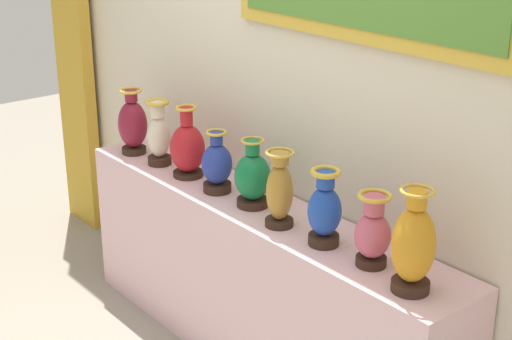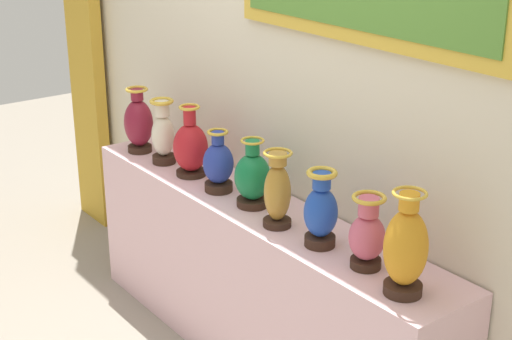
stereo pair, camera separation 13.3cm
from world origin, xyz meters
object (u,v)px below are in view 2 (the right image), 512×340
object	(u,v)px
vase_ivory	(163,134)
vase_cobalt	(218,165)
vase_emerald	(253,178)
vase_sapphire	(321,211)
vase_crimson	(191,147)
vase_amber	(406,248)
vase_rose	(367,235)
vase_ochre	(277,191)
vase_burgundy	(139,123)

from	to	relation	value
vase_ivory	vase_cobalt	world-z (taller)	vase_ivory
vase_emerald	vase_sapphire	world-z (taller)	vase_sapphire
vase_crimson	vase_amber	world-z (taller)	vase_amber
vase_crimson	vase_rose	world-z (taller)	vase_crimson
vase_ivory	vase_ochre	world-z (taller)	vase_ivory
vase_cobalt	vase_amber	xyz separation A→B (m)	(1.25, -0.02, 0.05)
vase_amber	vase_cobalt	bearing A→B (deg)	178.87
vase_ivory	vase_emerald	bearing A→B (deg)	2.46
vase_crimson	vase_ochre	bearing A→B (deg)	-2.55
vase_burgundy	vase_sapphire	size ratio (longest dim) A/B	1.09
vase_cobalt	vase_ochre	xyz separation A→B (m)	(0.50, -0.03, 0.03)
vase_ivory	vase_crimson	bearing A→B (deg)	4.29
vase_sapphire	vase_crimson	bearing A→B (deg)	179.34
vase_rose	vase_burgundy	bearing A→B (deg)	-178.83
vase_ivory	vase_emerald	world-z (taller)	vase_ivory
vase_crimson	vase_amber	distance (m)	1.51
vase_ochre	vase_sapphire	xyz separation A→B (m)	(0.26, 0.02, -0.01)
vase_cobalt	vase_ochre	world-z (taller)	vase_ochre
vase_ivory	vase_cobalt	xyz separation A→B (m)	(0.51, 0.01, -0.03)
vase_ivory	vase_ochre	xyz separation A→B (m)	(1.00, -0.02, 0.00)
vase_burgundy	vase_sapphire	world-z (taller)	vase_burgundy
vase_crimson	vase_cobalt	distance (m)	0.26
vase_emerald	vase_rose	distance (m)	0.76
vase_burgundy	vase_ochre	bearing A→B (deg)	-0.09
vase_amber	vase_emerald	bearing A→B (deg)	177.29
vase_sapphire	vase_rose	world-z (taller)	vase_sapphire
vase_crimson	vase_rose	bearing A→B (deg)	0.19
vase_cobalt	vase_emerald	distance (m)	0.25
vase_sapphire	vase_rose	xyz separation A→B (m)	(0.26, 0.02, -0.01)
vase_rose	vase_cobalt	bearing A→B (deg)	-179.31
vase_amber	vase_burgundy	bearing A→B (deg)	179.98
vase_emerald	vase_amber	xyz separation A→B (m)	(0.99, -0.05, 0.04)
vase_burgundy	vase_ivory	world-z (taller)	vase_burgundy
vase_cobalt	vase_ochre	bearing A→B (deg)	-2.99
vase_emerald	vase_rose	size ratio (longest dim) A/B	1.07
vase_sapphire	vase_amber	xyz separation A→B (m)	(0.49, -0.02, 0.03)
vase_crimson	vase_sapphire	xyz separation A→B (m)	(1.02, -0.01, 0.00)
vase_crimson	vase_emerald	distance (m)	0.52
vase_ochre	vase_sapphire	bearing A→B (deg)	4.81
vase_ivory	vase_crimson	xyz separation A→B (m)	(0.24, 0.02, -0.01)
vase_cobalt	vase_burgundy	bearing A→B (deg)	-178.17
vase_crimson	vase_amber	size ratio (longest dim) A/B	0.91
vase_rose	vase_ochre	bearing A→B (deg)	-175.80
vase_burgundy	vase_ivory	distance (m)	0.24
vase_burgundy	vase_crimson	xyz separation A→B (m)	(0.49, 0.03, -0.01)
vase_emerald	vase_rose	bearing A→B (deg)	-0.77
vase_ivory	vase_sapphire	size ratio (longest dim) A/B	1.05
vase_rose	vase_crimson	bearing A→B (deg)	-179.81
vase_burgundy	vase_emerald	distance (m)	1.00
vase_crimson	vase_emerald	bearing A→B (deg)	1.60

